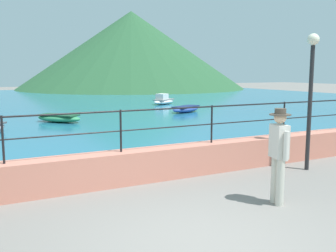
{
  "coord_description": "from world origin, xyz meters",
  "views": [
    {
      "loc": [
        -2.78,
        -4.34,
        2.4
      ],
      "look_at": [
        1.38,
        3.7,
        1.1
      ],
      "focal_mm": 40.86,
      "sensor_mm": 36.0,
      "label": 1
    }
  ],
  "objects_px": {
    "person_walking": "(279,151)",
    "boat_0": "(186,109)",
    "lamp_post": "(311,80)",
    "boat_1": "(59,118)",
    "boat_3": "(163,100)"
  },
  "relations": [
    {
      "from": "person_walking",
      "to": "boat_0",
      "type": "xyz_separation_m",
      "value": [
        6.15,
        13.98,
        -0.72
      ]
    },
    {
      "from": "lamp_post",
      "to": "boat_1",
      "type": "distance_m",
      "value": 12.13
    },
    {
      "from": "person_walking",
      "to": "lamp_post",
      "type": "bearing_deg",
      "value": 32.4
    },
    {
      "from": "boat_0",
      "to": "boat_1",
      "type": "distance_m",
      "value": 7.49
    },
    {
      "from": "person_walking",
      "to": "boat_3",
      "type": "distance_m",
      "value": 20.8
    },
    {
      "from": "lamp_post",
      "to": "boat_0",
      "type": "xyz_separation_m",
      "value": [
        3.76,
        12.46,
        -1.94
      ]
    },
    {
      "from": "boat_3",
      "to": "boat_1",
      "type": "bearing_deg",
      "value": -143.25
    },
    {
      "from": "person_walking",
      "to": "boat_0",
      "type": "bearing_deg",
      "value": 66.23
    },
    {
      "from": "boat_0",
      "to": "boat_3",
      "type": "xyz_separation_m",
      "value": [
        1.29,
        5.44,
        0.07
      ]
    },
    {
      "from": "boat_1",
      "to": "lamp_post",
      "type": "bearing_deg",
      "value": -72.23
    },
    {
      "from": "person_walking",
      "to": "boat_1",
      "type": "height_order",
      "value": "person_walking"
    },
    {
      "from": "person_walking",
      "to": "boat_1",
      "type": "bearing_deg",
      "value": 95.57
    },
    {
      "from": "boat_0",
      "to": "boat_3",
      "type": "height_order",
      "value": "boat_3"
    },
    {
      "from": "boat_1",
      "to": "boat_0",
      "type": "bearing_deg",
      "value": 8.1
    },
    {
      "from": "lamp_post",
      "to": "boat_0",
      "type": "relative_size",
      "value": 1.33
    }
  ]
}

